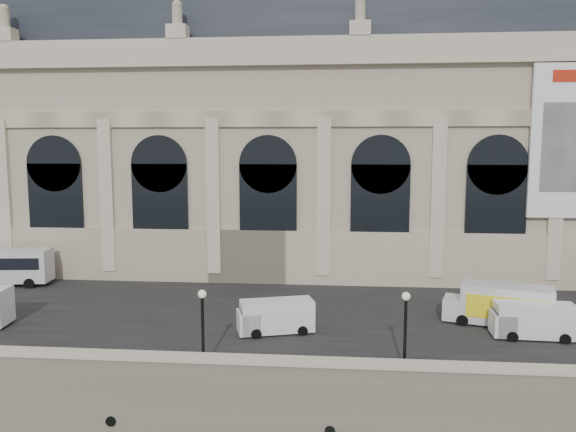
{
  "coord_description": "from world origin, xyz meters",
  "views": [
    {
      "loc": [
        2.3,
        -28.17,
        18.59
      ],
      "look_at": [
        -2.21,
        22.0,
        12.31
      ],
      "focal_mm": 35.0,
      "sensor_mm": 36.0,
      "label": 1
    }
  ],
  "objects_px": {
    "lamp_left": "(203,331)",
    "lamp_right": "(405,333)",
    "box_truck": "(500,305)",
    "van_b": "(272,317)",
    "van_c": "(529,321)"
  },
  "relations": [
    {
      "from": "lamp_left",
      "to": "lamp_right",
      "type": "distance_m",
      "value": 11.27
    },
    {
      "from": "box_truck",
      "to": "lamp_right",
      "type": "height_order",
      "value": "lamp_right"
    },
    {
      "from": "box_truck",
      "to": "lamp_left",
      "type": "relative_size",
      "value": 1.64
    },
    {
      "from": "van_b",
      "to": "box_truck",
      "type": "distance_m",
      "value": 16.1
    },
    {
      "from": "van_b",
      "to": "lamp_left",
      "type": "distance_m",
      "value": 7.41
    },
    {
      "from": "van_c",
      "to": "lamp_left",
      "type": "xyz_separation_m",
      "value": [
        -20.13,
        -7.18,
        1.13
      ]
    },
    {
      "from": "box_truck",
      "to": "van_c",
      "type": "bearing_deg",
      "value": -64.74
    },
    {
      "from": "van_b",
      "to": "box_truck",
      "type": "xyz_separation_m",
      "value": [
        15.8,
        3.1,
        0.32
      ]
    },
    {
      "from": "van_c",
      "to": "lamp_left",
      "type": "distance_m",
      "value": 21.4
    },
    {
      "from": "lamp_right",
      "to": "van_b",
      "type": "bearing_deg",
      "value": 143.22
    },
    {
      "from": "van_b",
      "to": "lamp_left",
      "type": "height_order",
      "value": "lamp_left"
    },
    {
      "from": "lamp_left",
      "to": "lamp_right",
      "type": "bearing_deg",
      "value": 2.73
    },
    {
      "from": "box_truck",
      "to": "lamp_left",
      "type": "height_order",
      "value": "lamp_left"
    },
    {
      "from": "van_c",
      "to": "lamp_left",
      "type": "bearing_deg",
      "value": -160.37
    },
    {
      "from": "van_b",
      "to": "lamp_right",
      "type": "distance_m",
      "value": 10.2
    }
  ]
}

